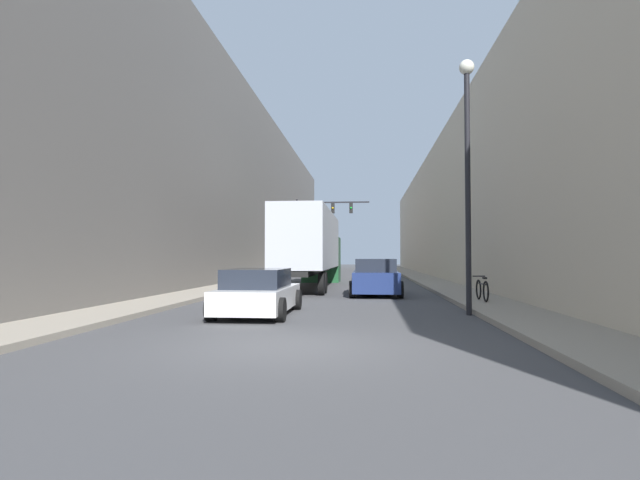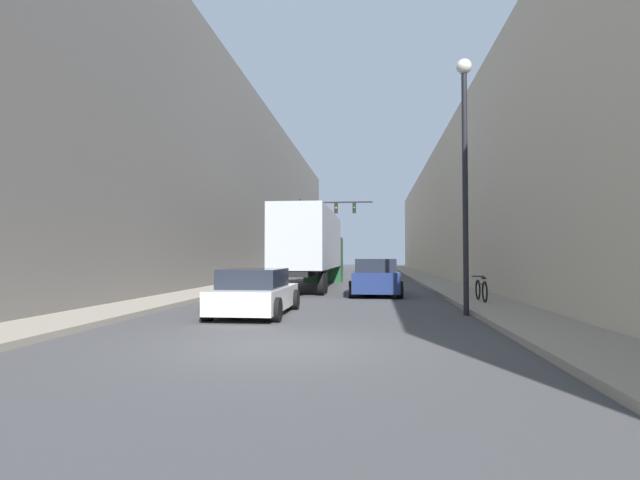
% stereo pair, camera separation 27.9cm
% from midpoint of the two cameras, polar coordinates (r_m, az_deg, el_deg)
% --- Properties ---
extents(ground_plane, '(200.00, 200.00, 0.00)m').
position_cam_midpoint_polar(ground_plane, '(9.68, -5.17, -11.98)').
color(ground_plane, '#424244').
extents(sidewalk_right, '(2.13, 80.00, 0.15)m').
position_cam_midpoint_polar(sidewalk_right, '(39.61, 11.24, -4.23)').
color(sidewalk_right, gray).
rests_on(sidewalk_right, ground).
extents(sidewalk_left, '(2.13, 80.00, 0.15)m').
position_cam_midpoint_polar(sidewalk_left, '(40.11, -5.40, -4.23)').
color(sidewalk_left, gray).
rests_on(sidewalk_left, ground).
extents(building_right, '(6.00, 80.00, 10.45)m').
position_cam_midpoint_polar(building_right, '(40.35, 16.95, 3.19)').
color(building_right, beige).
rests_on(building_right, ground).
extents(building_left, '(6.00, 80.00, 14.09)m').
position_cam_midpoint_polar(building_left, '(41.38, -10.93, 5.54)').
color(building_left, '#66605B').
rests_on(building_left, ground).
extents(semi_truck, '(2.43, 14.21, 4.03)m').
position_cam_midpoint_polar(semi_truck, '(27.82, -1.20, -0.68)').
color(semi_truck, '#B2B7C1').
rests_on(semi_truck, ground).
extents(sedan_car, '(2.07, 4.38, 1.34)m').
position_cam_midpoint_polar(sedan_car, '(14.70, -7.60, -6.00)').
color(sedan_car, silver).
rests_on(sedan_car, ground).
extents(suv_car, '(2.19, 4.65, 1.60)m').
position_cam_midpoint_polar(suv_car, '(22.16, 6.00, -4.30)').
color(suv_car, navy).
rests_on(suv_car, ground).
extents(traffic_signal_gantry, '(6.45, 0.35, 6.74)m').
position_cam_midpoint_polar(traffic_signal_gantry, '(43.67, -0.66, 2.17)').
color(traffic_signal_gantry, black).
rests_on(traffic_signal_gantry, ground).
extents(street_lamp, '(0.44, 0.44, 7.49)m').
position_cam_midpoint_polar(street_lamp, '(15.37, 16.00, 9.59)').
color(street_lamp, black).
rests_on(street_lamp, ground).
extents(parked_bicycle, '(0.44, 1.83, 0.86)m').
position_cam_midpoint_polar(parked_bicycle, '(18.37, 17.62, -5.45)').
color(parked_bicycle, black).
rests_on(parked_bicycle, sidewalk_right).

